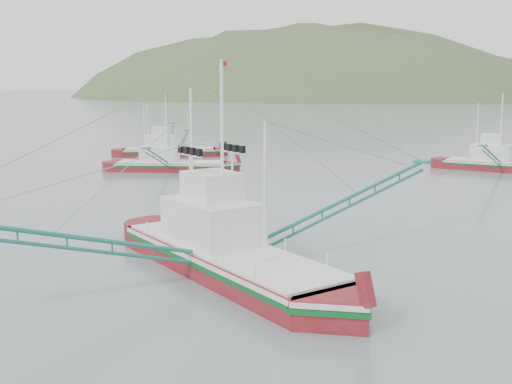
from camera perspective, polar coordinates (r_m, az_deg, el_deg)
The scene contains 6 objects.
ground at distance 37.26m, azimuth -4.86°, elevation -6.20°, with size 1200.00×1200.00×0.00m, color slate.
main_boat at distance 34.39m, azimuth -2.60°, elevation -3.19°, with size 17.12×28.86×12.28m.
bg_boat_left at distance 75.06m, azimuth -7.69°, elevation 3.34°, with size 14.12×21.60×9.34m.
bg_boat_far at distance 79.74m, azimuth 20.95°, elevation 2.72°, with size 13.24×23.90×9.67m.
bg_boat_extra at distance 90.19m, azimuth -7.75°, elevation 4.45°, with size 17.15×20.55×9.34m.
headland_left at distance 437.94m, azimuth 4.21°, elevation 8.41°, with size 448.00×308.00×210.00m, color #40522A.
Camera 1 is at (21.35, -28.77, 10.23)m, focal length 45.00 mm.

